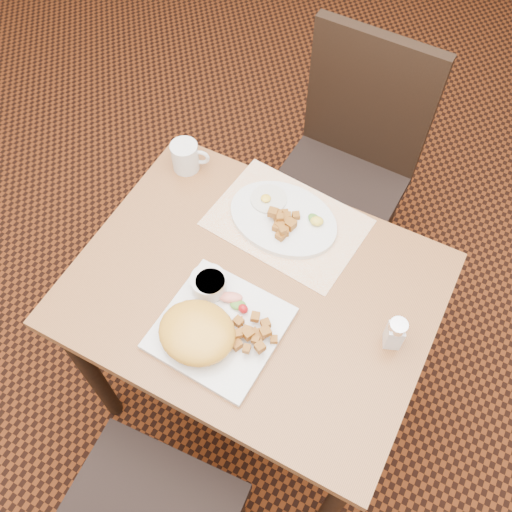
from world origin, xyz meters
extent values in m
plane|color=black|center=(0.00, 0.00, 0.00)|extent=(8.00, 8.00, 0.00)
cube|color=#995C2F|center=(0.00, 0.00, 0.73)|extent=(0.90, 0.70, 0.03)
cylinder|color=black|center=(-0.40, -0.30, 0.36)|extent=(0.05, 0.05, 0.71)
cylinder|color=black|center=(0.40, -0.30, 0.36)|extent=(0.05, 0.05, 0.71)
cylinder|color=black|center=(-0.40, 0.30, 0.36)|extent=(0.05, 0.05, 0.71)
cylinder|color=black|center=(0.40, 0.30, 0.36)|extent=(0.05, 0.05, 0.71)
cylinder|color=black|center=(-0.19, -0.43, 0.21)|extent=(0.04, 0.04, 0.42)
cylinder|color=black|center=(0.17, -0.41, 0.21)|extent=(0.04, 0.04, 0.42)
cube|color=black|center=(0.00, 0.60, 0.45)|extent=(0.43, 0.43, 0.05)
cylinder|color=black|center=(0.18, 0.77, 0.21)|extent=(0.04, 0.04, 0.42)
cylinder|color=black|center=(0.17, 0.41, 0.21)|extent=(0.04, 0.04, 0.42)
cylinder|color=black|center=(-0.18, 0.78, 0.21)|extent=(0.04, 0.04, 0.42)
cylinder|color=black|center=(-0.19, 0.42, 0.21)|extent=(0.04, 0.04, 0.42)
cube|color=black|center=(0.00, 0.80, 0.72)|extent=(0.42, 0.05, 0.50)
cube|color=white|center=(-0.01, 0.22, 0.75)|extent=(0.43, 0.32, 0.00)
cube|color=silver|center=(-0.02, -0.14, 0.76)|extent=(0.29, 0.29, 0.02)
ellipsoid|color=gold|center=(-0.05, -0.19, 0.80)|extent=(0.18, 0.17, 0.07)
ellipsoid|color=gold|center=(-0.02, -0.21, 0.78)|extent=(0.07, 0.07, 0.03)
ellipsoid|color=gold|center=(-0.11, -0.16, 0.78)|extent=(0.07, 0.07, 0.03)
cylinder|color=silver|center=(-0.09, -0.06, 0.79)|extent=(0.09, 0.09, 0.05)
cylinder|color=beige|center=(-0.08, -0.07, 0.81)|extent=(0.07, 0.07, 0.01)
ellipsoid|color=#387223|center=(0.00, -0.07, 0.77)|extent=(0.05, 0.04, 0.01)
ellipsoid|color=red|center=(0.01, -0.08, 0.78)|extent=(0.03, 0.03, 0.03)
ellipsoid|color=#F28C72|center=(-0.03, -0.06, 0.78)|extent=(0.07, 0.05, 0.02)
cylinder|color=white|center=(-0.09, 0.25, 0.77)|extent=(0.10, 0.10, 0.01)
ellipsoid|color=yellow|center=(-0.09, 0.25, 0.78)|extent=(0.03, 0.03, 0.01)
ellipsoid|color=#387223|center=(0.05, 0.25, 0.78)|extent=(0.05, 0.04, 0.01)
ellipsoid|color=yellow|center=(0.06, 0.24, 0.78)|extent=(0.04, 0.04, 0.02)
cube|color=white|center=(0.36, 0.02, 0.79)|extent=(0.05, 0.05, 0.08)
cylinder|color=silver|center=(0.36, 0.02, 0.84)|extent=(0.05, 0.05, 0.02)
cylinder|color=silver|center=(-0.36, 0.26, 0.79)|extent=(0.08, 0.08, 0.09)
torus|color=silver|center=(-0.32, 0.28, 0.80)|extent=(0.05, 0.03, 0.05)
cube|color=#AF671C|center=(0.08, -0.11, 0.77)|extent=(0.03, 0.03, 0.02)
cube|color=#AF671C|center=(0.05, -0.12, 0.77)|extent=(0.02, 0.02, 0.02)
cube|color=#AF671C|center=(0.09, -0.11, 0.79)|extent=(0.03, 0.03, 0.02)
cube|color=#AF671C|center=(0.12, -0.11, 0.77)|extent=(0.02, 0.02, 0.01)
cube|color=#AF671C|center=(0.04, -0.15, 0.79)|extent=(0.03, 0.03, 0.02)
cube|color=#AF671C|center=(0.08, -0.14, 0.79)|extent=(0.02, 0.02, 0.01)
cube|color=#AF671C|center=(0.04, -0.17, 0.78)|extent=(0.03, 0.03, 0.02)
cube|color=#AF671C|center=(0.06, -0.14, 0.79)|extent=(0.03, 0.03, 0.02)
cube|color=#AF671C|center=(0.05, -0.09, 0.79)|extent=(0.03, 0.03, 0.02)
cube|color=#AF671C|center=(0.02, -0.11, 0.78)|extent=(0.03, 0.03, 0.02)
cube|color=#AF671C|center=(0.05, -0.13, 0.79)|extent=(0.02, 0.02, 0.02)
cube|color=#AF671C|center=(0.10, -0.11, 0.79)|extent=(0.02, 0.02, 0.02)
cube|color=#AF671C|center=(0.08, -0.09, 0.78)|extent=(0.03, 0.03, 0.02)
cube|color=#AF671C|center=(0.02, -0.11, 0.77)|extent=(0.02, 0.03, 0.02)
cube|color=#AF671C|center=(0.08, -0.12, 0.78)|extent=(0.03, 0.03, 0.02)
cube|color=#AF671C|center=(0.10, -0.15, 0.79)|extent=(0.03, 0.03, 0.02)
cube|color=#AF671C|center=(0.06, -0.12, 0.77)|extent=(0.02, 0.02, 0.02)
cube|color=#AF671C|center=(0.07, -0.12, 0.78)|extent=(0.03, 0.03, 0.02)
cube|color=#AF671C|center=(0.07, -0.17, 0.79)|extent=(0.02, 0.02, 0.02)
cube|color=#AF671C|center=(0.07, -0.12, 0.77)|extent=(0.02, 0.02, 0.02)
cube|color=#AF671C|center=(0.07, -0.13, 0.77)|extent=(0.03, 0.03, 0.02)
cube|color=#AF671C|center=(-0.02, 0.20, 0.78)|extent=(0.02, 0.02, 0.01)
cube|color=#AF671C|center=(0.00, 0.17, 0.78)|extent=(0.03, 0.03, 0.02)
cube|color=#AF671C|center=(-0.01, 0.21, 0.78)|extent=(0.03, 0.02, 0.02)
cube|color=#AF671C|center=(-0.05, 0.20, 0.80)|extent=(0.03, 0.03, 0.02)
cube|color=#AF671C|center=(-0.02, 0.18, 0.78)|extent=(0.02, 0.02, 0.02)
cube|color=#AF671C|center=(-0.03, 0.21, 0.79)|extent=(0.02, 0.02, 0.02)
cube|color=#AF671C|center=(0.01, 0.23, 0.78)|extent=(0.03, 0.03, 0.02)
cube|color=#AF671C|center=(-0.03, 0.20, 0.78)|extent=(0.03, 0.03, 0.02)
cube|color=#AF671C|center=(-0.01, 0.22, 0.78)|extent=(0.03, 0.02, 0.02)
cube|color=#AF671C|center=(0.00, 0.16, 0.78)|extent=(0.03, 0.03, 0.02)
cube|color=#AF671C|center=(-0.02, 0.18, 0.78)|extent=(0.03, 0.03, 0.02)
cube|color=#AF671C|center=(-0.04, 0.20, 0.78)|extent=(0.02, 0.02, 0.02)
cube|color=#AF671C|center=(-0.02, 0.20, 0.79)|extent=(0.02, 0.02, 0.02)
cube|color=#AF671C|center=(0.01, 0.20, 0.78)|extent=(0.03, 0.03, 0.02)
cube|color=#AF671C|center=(-0.01, 0.21, 0.78)|extent=(0.02, 0.02, 0.02)
cube|color=#AF671C|center=(0.00, 0.16, 0.80)|extent=(0.03, 0.03, 0.02)
cube|color=#AF671C|center=(0.00, 0.18, 0.78)|extent=(0.03, 0.03, 0.02)
cube|color=#AF671C|center=(-0.02, 0.23, 0.78)|extent=(0.02, 0.02, 0.01)
camera|label=1|loc=(0.33, -0.61, 2.01)|focal=40.00mm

